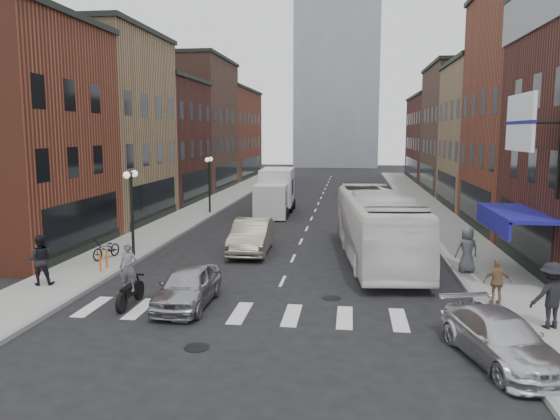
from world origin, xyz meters
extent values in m
plane|color=black|center=(0.00, 0.00, 0.00)|extent=(160.00, 160.00, 0.00)
cube|color=gray|center=(-8.50, 22.00, 0.07)|extent=(3.00, 74.00, 0.15)
cube|color=gray|center=(8.50, 22.00, 0.07)|extent=(3.00, 74.00, 0.15)
cube|color=gray|center=(-7.00, 22.00, 0.00)|extent=(0.20, 74.00, 0.16)
cube|color=gray|center=(7.00, 22.00, 0.00)|extent=(0.20, 74.00, 0.16)
cube|color=silver|center=(0.00, -3.00, 0.00)|extent=(12.00, 2.20, 0.01)
cube|color=black|center=(-10.02, 4.50, 1.60)|extent=(0.08, 7.20, 2.20)
cube|color=#90724F|center=(-15.00, 14.00, 6.00)|extent=(10.00, 10.00, 12.00)
cube|color=black|center=(-10.02, 14.00, 1.60)|extent=(0.08, 8.00, 2.20)
cube|color=black|center=(-15.00, 14.00, 12.15)|extent=(10.30, 10.20, 0.30)
cube|color=#411A17|center=(-15.00, 24.00, 5.00)|extent=(10.00, 10.00, 10.00)
cube|color=black|center=(-10.02, 24.00, 1.60)|extent=(0.08, 8.00, 2.20)
cube|color=black|center=(-15.00, 24.00, 10.15)|extent=(10.30, 10.20, 0.30)
cube|color=#523429|center=(-15.00, 35.00, 6.50)|extent=(10.00, 12.00, 13.00)
cube|color=black|center=(-10.02, 35.00, 1.60)|extent=(0.08, 9.60, 2.20)
cube|color=black|center=(-15.00, 35.00, 13.15)|extent=(10.30, 12.20, 0.30)
cube|color=brown|center=(-15.00, 49.00, 5.50)|extent=(10.00, 16.00, 11.00)
cube|color=black|center=(-10.02, 49.00, 1.60)|extent=(0.08, 12.80, 2.20)
cube|color=black|center=(-15.00, 49.00, 11.15)|extent=(10.30, 16.20, 0.30)
cube|color=black|center=(10.02, 4.50, 1.60)|extent=(0.08, 7.20, 2.20)
cube|color=black|center=(10.02, 14.00, 1.60)|extent=(0.08, 8.00, 2.20)
cube|color=#90724F|center=(15.00, 24.00, 5.50)|extent=(10.00, 10.00, 11.00)
cube|color=black|center=(10.02, 24.00, 1.60)|extent=(0.08, 8.00, 2.20)
cube|color=black|center=(15.00, 24.00, 11.15)|extent=(10.30, 10.20, 0.30)
cube|color=#523429|center=(15.00, 35.00, 6.00)|extent=(10.00, 12.00, 12.00)
cube|color=black|center=(10.02, 35.00, 1.60)|extent=(0.08, 9.60, 2.20)
cube|color=black|center=(15.00, 35.00, 12.15)|extent=(10.30, 12.20, 0.30)
cube|color=#411A17|center=(15.00, 49.00, 5.00)|extent=(10.00, 16.00, 10.00)
cube|color=black|center=(10.02, 49.00, 1.60)|extent=(0.08, 12.80, 2.20)
cube|color=black|center=(15.00, 49.00, 10.15)|extent=(10.30, 16.20, 0.30)
cube|color=navy|center=(9.10, 2.50, 2.70)|extent=(1.80, 5.00, 0.15)
cube|color=navy|center=(8.25, 2.50, 2.35)|extent=(0.10, 5.00, 0.70)
cylinder|color=black|center=(9.90, 0.50, 5.00)|extent=(0.12, 0.12, 3.00)
cylinder|color=black|center=(9.20, 0.50, 6.20)|extent=(1.40, 0.08, 0.08)
cube|color=silver|center=(8.50, 0.50, 6.20)|extent=(0.12, 3.00, 2.00)
cube|color=#9399A0|center=(0.00, 78.00, 25.00)|extent=(14.00, 14.00, 50.00)
cylinder|color=black|center=(-7.40, 4.00, 2.00)|extent=(0.14, 0.14, 4.00)
cylinder|color=black|center=(-7.40, 4.00, 4.00)|extent=(0.06, 0.90, 0.06)
sphere|color=white|center=(-7.40, 3.55, 3.95)|extent=(0.32, 0.32, 0.32)
sphere|color=white|center=(-7.40, 4.45, 3.95)|extent=(0.32, 0.32, 0.32)
cylinder|color=black|center=(-7.40, 18.00, 2.00)|extent=(0.14, 0.14, 4.00)
cylinder|color=black|center=(-7.40, 18.00, 4.00)|extent=(0.06, 0.90, 0.06)
sphere|color=white|center=(-7.40, 17.55, 3.95)|extent=(0.32, 0.32, 0.32)
sphere|color=white|center=(-7.40, 18.45, 3.95)|extent=(0.32, 0.32, 0.32)
cylinder|color=#D8590C|center=(-7.60, 1.00, 0.55)|extent=(0.08, 0.08, 0.80)
cylinder|color=#D8590C|center=(-7.60, 1.60, 0.55)|extent=(0.08, 0.08, 0.80)
cube|color=silver|center=(-2.75, 16.41, 1.22)|extent=(2.27, 2.44, 2.26)
cube|color=black|center=(-2.75, 16.41, 1.44)|extent=(2.26, 1.36, 0.99)
cube|color=silver|center=(-2.75, 19.84, 1.90)|extent=(2.47, 4.79, 2.62)
cube|color=navy|center=(-2.75, 19.84, 1.90)|extent=(2.37, 1.91, 1.08)
cube|color=black|center=(-2.75, 19.66, 0.41)|extent=(2.25, 5.95, 0.32)
cylinder|color=black|center=(-3.78, 16.60, 0.41)|extent=(0.25, 0.81, 0.81)
cylinder|color=black|center=(-1.71, 16.60, 0.41)|extent=(0.25, 0.81, 0.81)
cylinder|color=black|center=(-3.78, 19.66, 0.41)|extent=(0.25, 0.81, 0.81)
cylinder|color=black|center=(-1.71, 19.66, 0.41)|extent=(0.25, 0.81, 0.81)
cylinder|color=black|center=(-3.78, 21.47, 0.41)|extent=(0.25, 0.81, 0.81)
cylinder|color=black|center=(-1.71, 21.47, 0.41)|extent=(0.25, 0.81, 0.81)
cylinder|color=black|center=(-4.75, -1.96, 0.33)|extent=(0.14, 0.66, 0.66)
cylinder|color=black|center=(-4.75, -3.46, 0.33)|extent=(0.14, 0.66, 0.66)
cube|color=black|center=(-4.75, -2.71, 0.55)|extent=(0.26, 1.20, 0.35)
cube|color=black|center=(-4.75, -2.16, 0.95)|extent=(0.55, 0.06, 0.06)
imported|color=slate|center=(-4.75, -2.81, 1.37)|extent=(0.60, 0.40, 1.65)
imported|color=white|center=(3.86, 5.10, 1.62)|extent=(3.89, 11.83, 3.24)
imported|color=#A7A6AA|center=(-2.81, -2.48, 0.69)|extent=(1.64, 4.06, 1.38)
imported|color=#B2A790|center=(-2.15, 6.00, 0.82)|extent=(1.89, 5.01, 1.63)
imported|color=silver|center=(6.50, -5.90, 0.63)|extent=(2.84, 4.63, 1.25)
imported|color=black|center=(-8.36, 3.24, 0.61)|extent=(1.05, 1.84, 0.92)
imported|color=black|center=(-8.92, -1.15, 1.11)|extent=(1.05, 0.78, 1.91)
imported|color=black|center=(8.50, -3.53, 1.13)|extent=(1.40, 0.98, 1.97)
imported|color=olive|center=(7.51, -1.44, 0.92)|extent=(0.93, 0.50, 1.55)
imported|color=#5A5D62|center=(7.40, 2.83, 1.10)|extent=(1.03, 0.79, 1.89)
camera|label=1|loc=(2.60, -19.86, 5.86)|focal=35.00mm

